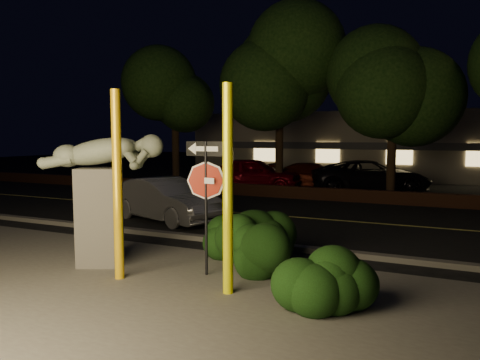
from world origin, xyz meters
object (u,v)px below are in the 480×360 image
Objects in this scene: yellow_pole_right at (228,190)px; sculpture at (101,185)px; yellow_pole_left at (118,186)px; parked_car_darkred at (315,176)px; silver_sedan at (165,200)px; parked_car_red at (253,174)px; signpost at (206,181)px; parked_car_dark at (371,176)px.

yellow_pole_right is 3.10m from sculpture.
yellow_pole_left is 1.11m from sculpture.
silver_sedan is at bearing 162.49° from parked_car_darkred.
parked_car_red is at bearing 103.91° from yellow_pole_left.
signpost reaches higher than parked_car_dark.
parked_car_dark is (-0.28, 15.01, -0.98)m from yellow_pole_right.
yellow_pole_left is 14.22m from parked_car_red.
parked_car_darkred is (2.62, 1.59, -0.15)m from parked_car_red.
yellow_pole_right is 15.04m from parked_car_dark.
parked_car_dark is at bearing 91.07° from yellow_pole_right.
signpost is at bearing 32.97° from yellow_pole_left.
silver_sedan is 10.88m from parked_car_dark.
yellow_pole_left is at bearing 175.12° from parked_car_darkred.
silver_sedan is 0.92× the size of parked_car_darkred.
silver_sedan is at bearing 84.35° from sculpture.
parked_car_red is 5.44m from parked_car_dark.
sculpture is at bearing -171.45° from signpost.
yellow_pole_left reaches higher than parked_car_darkred.
sculpture is at bearing 171.66° from parked_car_darkred.
parked_car_red reaches higher than silver_sedan.
yellow_pole_right is at bearing -176.96° from parked_car_darkred.
signpost is at bearing -170.44° from parked_car_red.
parked_car_darkred is (0.13, 14.75, -0.99)m from sculpture.
sculpture reaches higher than parked_car_dark.
yellow_pole_left is 1.57m from signpost.
yellow_pole_right is (2.13, 0.13, 0.01)m from yellow_pole_left.
sculpture is 0.66× the size of silver_sedan.
sculpture is 13.42m from parked_car_red.
yellow_pole_left is 15.42m from parked_car_darkred.
yellow_pole_right is 0.65× the size of parked_car_dark.
parked_car_red is 0.87× the size of parked_car_dark.
parked_car_darkred is at bearing 62.32° from parked_car_dark.
silver_sedan is 0.75× the size of parked_car_dark.
yellow_pole_left is at bearing -176.47° from yellow_pole_right.
parked_car_dark is (0.53, 14.28, -1.03)m from signpost.
silver_sedan is at bearing 175.29° from parked_car_red.
signpost is (1.32, 0.86, 0.07)m from yellow_pole_left.
sculpture is (-0.92, 0.61, -0.09)m from yellow_pole_left.
yellow_pole_right is 14.75m from parked_car_red.
parked_car_darkred is (-2.11, 14.51, -1.14)m from signpost.
signpost is at bearing -18.71° from sculpture.
signpost reaches higher than parked_car_darkred.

